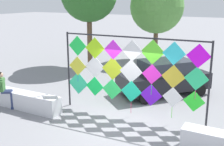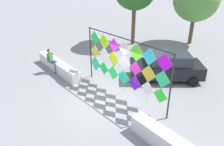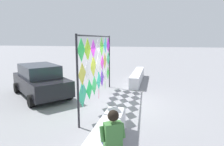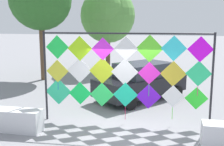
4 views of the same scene
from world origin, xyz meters
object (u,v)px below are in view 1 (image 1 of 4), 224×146
at_px(seated_vendor, 4,87).
at_px(tree_far_right, 157,6).
at_px(parked_car, 164,77).
at_px(kite_display_rack, 131,69).

height_order(seated_vendor, tree_far_right, tree_far_right).
distance_m(parked_car, tree_far_right, 8.19).
distance_m(kite_display_rack, seated_vendor, 5.13).
xyz_separation_m(seated_vendor, tree_far_right, (2.00, 11.87, 2.87)).
relative_size(seated_vendor, tree_far_right, 0.27).
relative_size(kite_display_rack, parked_car, 1.29).
xyz_separation_m(kite_display_rack, seated_vendor, (-4.75, -1.71, -0.95)).
distance_m(seated_vendor, parked_car, 6.97).
bearing_deg(tree_far_right, seated_vendor, -99.57).
relative_size(kite_display_rack, tree_far_right, 0.99).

